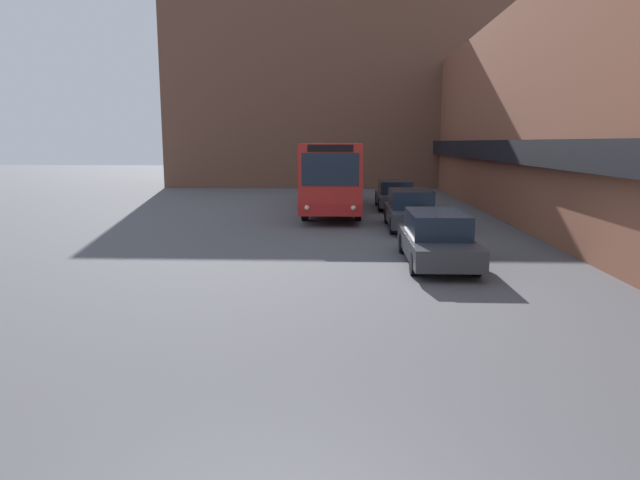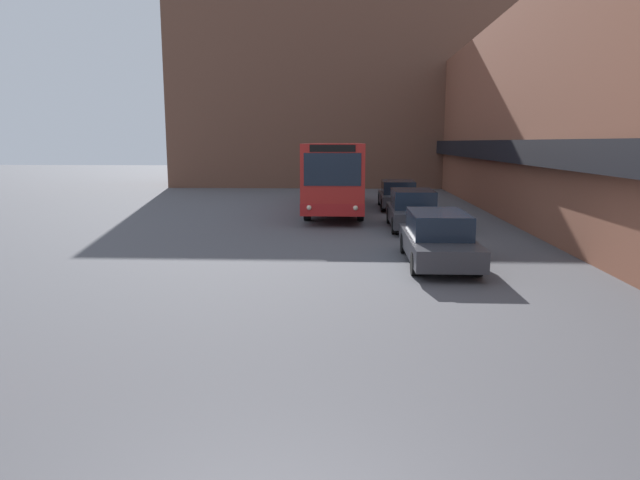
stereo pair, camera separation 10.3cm
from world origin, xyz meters
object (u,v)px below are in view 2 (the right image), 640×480
at_px(parked_car_middle, 413,209).
at_px(parked_car_back, 398,194).
at_px(city_bus, 336,174).
at_px(parked_car_front, 438,238).

xyz_separation_m(parked_car_middle, parked_car_back, (0.00, 7.10, -0.05)).
relative_size(city_bus, parked_car_back, 2.70).
relative_size(parked_car_front, parked_car_back, 1.07).
distance_m(parked_car_front, parked_car_back, 13.71).
bearing_deg(parked_car_middle, city_bus, 118.05).
height_order(city_bus, parked_car_back, city_bus).
bearing_deg(parked_car_middle, parked_car_front, -90.00).
distance_m(parked_car_front, parked_car_middle, 6.61).
bearing_deg(parked_car_middle, parked_car_back, 90.00).
height_order(parked_car_front, parked_car_back, parked_car_front).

